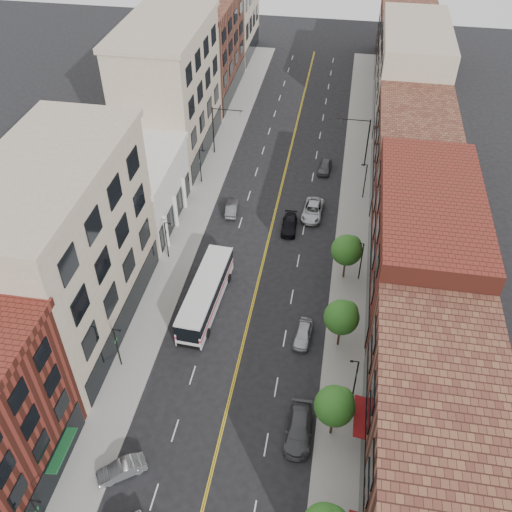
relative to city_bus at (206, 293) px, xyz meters
The scene contains 32 objects.
ground 17.91m from the city_bus, 74.32° to the right, with size 220.00×220.00×0.00m, color black.
sidewalk_left 18.67m from the city_bus, 106.20° to the left, with size 4.00×110.00×0.15m, color gray.
sidewalk_right 23.26m from the city_bus, 50.31° to the left, with size 4.00×110.00×0.15m, color gray.
bldg_l_tanoffice 14.72m from the city_bus, 161.18° to the right, with size 10.00×22.00×18.00m, color tan.
bldg_l_white 18.57m from the city_bus, 131.35° to the left, with size 10.00×14.00×8.00m, color silver.
bldg_l_far_a 33.93m from the city_bus, 111.56° to the left, with size 10.00×20.00×18.00m, color tan.
bldg_l_far_b 52.59m from the city_bus, 103.48° to the left, with size 10.00×20.00×15.00m, color #582C23.
bldg_l_far_c 70.39m from the city_bus, 100.04° to the left, with size 10.00×16.00×20.00m, color tan.
bldg_r_near 27.93m from the city_bus, 38.18° to the right, with size 10.00×26.00×10.00m, color #582C23.
bldg_r_mid 23.23m from the city_bus, 17.43° to the left, with size 10.00×22.00×12.00m, color maroon.
bldg_r_far_a 35.51m from the city_bus, 51.93° to the left, with size 10.00×20.00×10.00m, color #582C23.
bldg_r_far_b 53.74m from the city_bus, 65.94° to the left, with size 10.00×22.00×14.00m, color tan.
bldg_r_far_c 72.31m from the city_bus, 72.42° to the left, with size 10.00×18.00×11.00m, color #582C23.
tree_r_1 19.44m from the city_bus, 42.65° to the right, with size 3.40×3.40×5.59m.
tree_r_2 14.71m from the city_bus, 12.24° to the right, with size 3.40×3.40×5.59m.
tree_r_3 15.96m from the city_bus, 25.97° to the left, with size 3.40×3.40×5.59m.
lamp_l_1 11.08m from the city_bus, 123.84° to the right, with size 0.81×0.55×5.05m.
lamp_l_2 9.26m from the city_bus, 131.87° to the left, with size 0.81×0.55×5.05m.
lamp_l_3 23.68m from the city_bus, 105.04° to the left, with size 0.81×0.55×5.05m.
lamp_r_1 18.26m from the city_bus, 30.14° to the right, with size 0.81×0.55×5.05m.
lamp_r_2 17.22m from the city_bus, 23.47° to the left, with size 0.81×0.55×5.05m.
lamp_r_3 27.78m from the city_bus, 55.39° to the left, with size 0.81×0.55×5.05m.
signal_mast_left 31.45m from the city_bus, 100.02° to the left, with size 4.49×0.18×7.20m.
signal_mast_right 34.45m from the city_bus, 63.95° to the left, with size 4.49×0.18×7.20m.
city_bus is the anchor object (origin of this frame).
car_angle_b 19.87m from the city_bus, 96.66° to the right, with size 1.40×4.01×1.32m, color #A7ABAF.
car_parked_mid 17.87m from the city_bus, 50.26° to the right, with size 2.18×5.36×1.56m, color #434347.
car_parked_far 11.05m from the city_bus, 14.95° to the right, with size 1.64×4.07×1.39m, color #ABADB2.
car_lane_behind 16.87m from the city_bus, 92.34° to the left, with size 1.41×4.04×1.33m, color #4D4C51.
car_lane_a 16.24m from the city_bus, 64.28° to the left, with size 1.83×4.50×1.31m, color black.
car_lane_b 20.39m from the city_bus, 61.87° to the left, with size 2.50×5.42×1.51m, color #B2B5BA.
car_lane_c 30.56m from the city_bus, 70.26° to the left, with size 1.67×4.15×1.41m, color #424246.
Camera 1 is at (7.55, -23.85, 43.75)m, focal length 40.00 mm.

